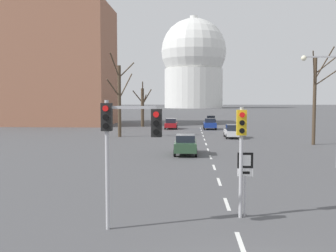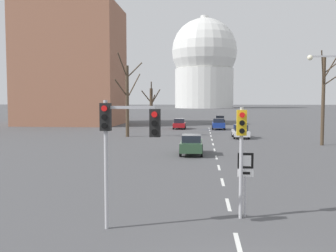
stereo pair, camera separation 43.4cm
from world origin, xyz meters
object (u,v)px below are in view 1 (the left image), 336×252
traffic_signal_near_left (125,132)px  route_sign_post (245,172)px  street_lamp_right (331,97)px  sedan_mid_centre (186,144)px  sedan_far_left (233,131)px  sedan_near_left (171,124)px  sedan_near_right (211,120)px  sedan_far_right (210,124)px  traffic_signal_centre_tall (241,141)px

traffic_signal_near_left → route_sign_post: size_ratio=1.77×
street_lamp_right → sedan_mid_centre: bearing=150.7°
sedan_far_left → sedan_near_left: bearing=120.9°
traffic_signal_near_left → sedan_near_right: (6.14, 60.02, -2.61)m
sedan_near_left → sedan_mid_centre: 28.24m
traffic_signal_near_left → route_sign_post: bearing=21.6°
sedan_far_left → sedan_far_right: (-2.08, 13.07, 0.08)m
street_lamp_right → sedan_far_left: 20.73m
route_sign_post → sedan_mid_centre: 16.83m
sedan_near_right → traffic_signal_centre_tall: bearing=-91.9°
street_lamp_right → sedan_near_left: bearing=110.3°
traffic_signal_centre_tall → sedan_near_right: (1.94, 58.42, -2.18)m
sedan_near_right → sedan_mid_centre: size_ratio=1.04×
street_lamp_right → sedan_near_right: bearing=96.6°
route_sign_post → sedan_near_left: size_ratio=0.64×
sedan_near_left → sedan_near_right: sedan_near_left is taller
sedan_far_right → traffic_signal_near_left: bearing=-96.5°
traffic_signal_near_left → sedan_far_left: bearing=77.4°
sedan_mid_centre → sedan_far_right: size_ratio=1.09×
street_lamp_right → sedan_far_right: 33.80m
sedan_mid_centre → traffic_signal_near_left: bearing=-95.8°
traffic_signal_centre_tall → sedan_near_left: 45.19m
sedan_mid_centre → route_sign_post: bearing=-81.4°
route_sign_post → sedan_mid_centre: bearing=98.6°
sedan_near_left → sedan_mid_centre: sedan_mid_centre is taller
route_sign_post → sedan_near_right: bearing=88.3°
route_sign_post → sedan_near_right: (1.76, 58.29, -0.94)m
traffic_signal_near_left → sedan_far_right: size_ratio=1.19×
street_lamp_right → sedan_mid_centre: (-9.75, 5.47, -3.85)m
route_sign_post → sedan_far_right: (0.89, 44.11, -0.87)m
sedan_far_right → route_sign_post: bearing=-91.2°
route_sign_post → sedan_far_left: 31.20m
route_sign_post → sedan_near_left: route_sign_post is taller
route_sign_post → street_lamp_right: (7.23, 11.14, 2.97)m
street_lamp_right → sedan_near_right: size_ratio=1.74×
traffic_signal_near_left → street_lamp_right: size_ratio=0.60×
street_lamp_right → sedan_near_left: (-12.46, 33.59, -3.88)m
traffic_signal_near_left → sedan_far_left: size_ratio=1.01×
street_lamp_right → sedan_near_left: size_ratio=1.86×
traffic_signal_centre_tall → sedan_far_left: 31.41m
sedan_near_right → sedan_mid_centre: bearing=-95.9°
sedan_mid_centre → sedan_far_right: sedan_far_right is taller
route_sign_post → sedan_far_right: size_ratio=0.67×
traffic_signal_near_left → sedan_near_left: 46.54m
traffic_signal_centre_tall → sedan_far_left: traffic_signal_centre_tall is taller
route_sign_post → sedan_near_left: bearing=96.7°
sedan_mid_centre → sedan_far_left: 15.44m
traffic_signal_near_left → route_sign_post: traffic_signal_near_left is taller
sedan_near_left → route_sign_post: bearing=-83.3°
traffic_signal_near_left → sedan_near_right: bearing=84.2°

